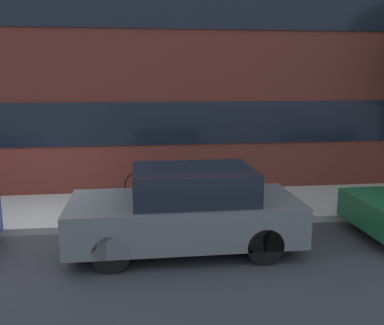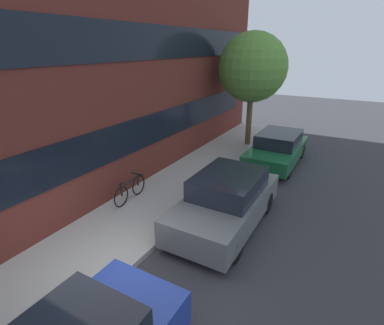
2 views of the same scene
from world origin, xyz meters
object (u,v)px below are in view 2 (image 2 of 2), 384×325
Objects in this scene: parked_car_grey at (226,201)px; parked_car_green at (277,148)px; bicycle at (130,189)px; street_tree at (253,68)px.

parked_car_green is at bearing -180.00° from parked_car_grey.
bicycle is (-5.84, 3.08, -0.15)m from parked_car_green.
street_tree reaches higher than bicycle.
street_tree is at bearing -13.03° from bicycle.
street_tree is (1.55, 1.85, 3.11)m from parked_car_green.
parked_car_green is 0.79× the size of street_tree.
parked_car_grey is at bearing 0.00° from parked_car_green.
bicycle is 8.17m from street_tree.
parked_car_green is 2.65× the size of bicycle.
parked_car_grey is 7.83m from street_tree.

